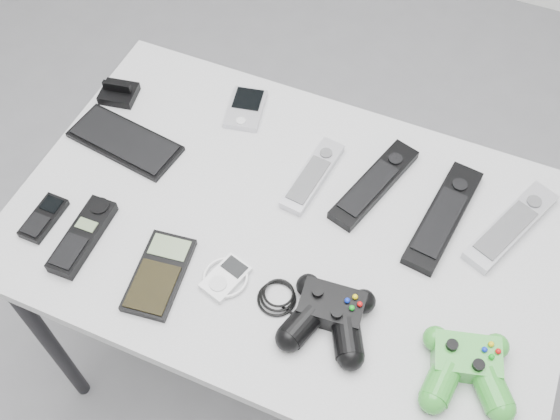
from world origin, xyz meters
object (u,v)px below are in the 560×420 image
at_px(remote_black_b, 444,216).
at_px(calculator, 159,274).
at_px(pda_keyboard, 125,141).
at_px(remote_silver_b, 511,226).
at_px(pda, 246,108).
at_px(desk, 289,242).
at_px(controller_black, 329,314).
at_px(controller_green, 467,366).
at_px(remote_black_a, 374,184).
at_px(cordless_handset, 83,236).
at_px(remote_silver_a, 313,175).
at_px(mobile_phone, 44,218).
at_px(mp3_player, 226,278).

xyz_separation_m(remote_black_b, calculator, (-0.43, -0.32, -0.00)).
distance_m(pda_keyboard, remote_silver_b, 0.78).
bearing_deg(calculator, pda, 85.86).
bearing_deg(calculator, remote_black_b, 28.66).
xyz_separation_m(desk, pda_keyboard, (-0.39, 0.05, 0.07)).
height_order(controller_black, controller_green, same).
distance_m(calculator, controller_green, 0.55).
xyz_separation_m(remote_black_a, controller_green, (0.26, -0.30, 0.01)).
bearing_deg(controller_black, remote_silver_b, 45.83).
height_order(pda, remote_black_a, remote_black_a).
distance_m(remote_black_a, controller_black, 0.30).
height_order(remote_silver_b, cordless_handset, cordless_handset).
xyz_separation_m(remote_silver_a, calculator, (-0.17, -0.31, -0.00)).
height_order(mobile_phone, controller_green, controller_green).
bearing_deg(remote_black_b, remote_silver_a, -171.40).
height_order(pda_keyboard, mobile_phone, mobile_phone).
bearing_deg(pda_keyboard, remote_silver_b, 15.46).
xyz_separation_m(remote_black_b, remote_silver_b, (0.12, 0.03, -0.00)).
bearing_deg(mp3_player, controller_green, 15.78).
bearing_deg(pda_keyboard, remote_silver_a, 17.82).
distance_m(calculator, controller_black, 0.31).
height_order(pda_keyboard, controller_green, controller_green).
bearing_deg(mp3_player, calculator, -144.07).
bearing_deg(desk, pda_keyboard, 172.50).
distance_m(remote_black_b, cordless_handset, 0.67).
bearing_deg(remote_silver_b, cordless_handset, -132.28).
bearing_deg(controller_green, desk, 142.42).
relative_size(desk, remote_black_b, 4.08).
height_order(desk, pda_keyboard, pda_keyboard).
xyz_separation_m(remote_silver_a, remote_black_a, (0.12, 0.03, 0.00)).
bearing_deg(remote_silver_a, controller_black, -57.05).
height_order(mobile_phone, mp3_player, mobile_phone).
bearing_deg(pda_keyboard, mp3_player, -23.92).
xyz_separation_m(remote_black_a, remote_silver_b, (0.27, 0.01, -0.00)).
relative_size(remote_silver_b, controller_black, 0.90).
bearing_deg(remote_black_a, mp3_player, -104.24).
distance_m(remote_silver_a, remote_black_b, 0.26).
height_order(remote_black_b, mp3_player, remote_black_b).
distance_m(remote_silver_b, mp3_player, 0.54).
relative_size(desk, cordless_handset, 6.22).
bearing_deg(remote_silver_b, controller_green, -69.17).
xyz_separation_m(cordless_handset, mp3_player, (0.28, 0.03, -0.01)).
distance_m(pda, controller_black, 0.51).
distance_m(desk, controller_black, 0.22).
bearing_deg(mobile_phone, remote_black_a, 30.69).
distance_m(remote_silver_a, mp3_player, 0.28).
bearing_deg(mp3_player, remote_black_b, 56.65).
relative_size(remote_silver_b, cordless_handset, 1.39).
height_order(calculator, mp3_player, same).
distance_m(remote_silver_b, mobile_phone, 0.88).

